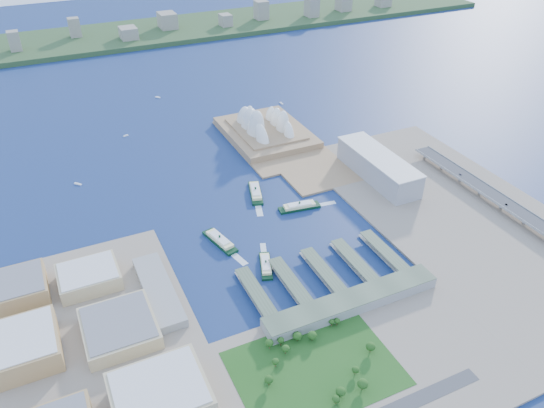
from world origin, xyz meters
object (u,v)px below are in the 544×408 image
ferry_d (299,205)px  ferry_b (256,191)px  toaster_building (378,167)px  car_c (460,174)px  car_b (506,204)px  ferry_a (220,239)px  ferry_c (266,264)px  opera_house (266,119)px

ferry_d → ferry_b: bearing=41.2°
toaster_building → car_c: (101.00, -62.42, -4.98)m
car_b → car_c: car_c is taller
ferry_a → toaster_building: bearing=-3.2°
ferry_a → ferry_c: bearing=-77.6°
ferry_a → ferry_b: 120.62m
opera_house → ferry_d: (-51.58, -222.20, -26.56)m
ferry_d → car_b: size_ratio=15.57×
ferry_c → car_c: size_ratio=10.71×
toaster_building → ferry_b: (-180.98, 36.94, -14.77)m
car_c → opera_house: bearing=-54.0°
toaster_building → ferry_a: toaster_building is taller
opera_house → car_c: size_ratio=39.05×
ferry_c → opera_house: bearing=-94.9°
opera_house → toaster_building: 219.62m
toaster_building → ferry_c: toaster_building is taller
toaster_building → ferry_c: size_ratio=3.14×
ferry_a → car_b: car_b is taller
ferry_b → ferry_d: (39.41, -59.14, -0.29)m
opera_house → car_b: size_ratio=48.73×
ferry_a → car_b: size_ratio=15.97×
toaster_building → car_c: size_ratio=33.63×
opera_house → ferry_d: bearing=-103.1°
ferry_b → toaster_building: bearing=5.5°
ferry_b → car_b: bearing=-16.6°
toaster_building → ferry_c: 261.29m
opera_house → ferry_a: bearing=-125.4°
opera_house → toaster_building: size_ratio=1.16×
ferry_c → ferry_d: (92.70, 92.43, 0.77)m
opera_house → ferry_a: opera_house is taller
toaster_building → ferry_b: toaster_building is taller
ferry_a → car_b: 381.78m
ferry_b → car_c: 299.14m
car_b → car_c: bearing=90.0°
ferry_c → ferry_a: bearing=-44.4°
car_b → opera_house: bearing=118.6°
ferry_a → ferry_c: ferry_a is taller
ferry_c → ferry_d: ferry_d is taller
opera_house → ferry_c: 347.21m
opera_house → car_c: (191.00, -262.42, -16.48)m
car_b → ferry_c: bearing=173.8°
opera_house → ferry_c: bearing=-114.6°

